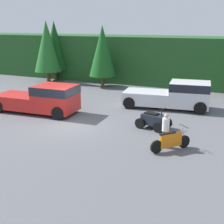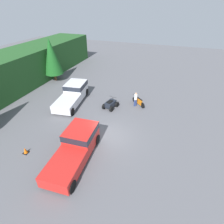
{
  "view_description": "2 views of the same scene",
  "coord_description": "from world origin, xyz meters",
  "px_view_note": "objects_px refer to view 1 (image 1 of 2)",
  "views": [
    {
      "loc": [
        9.45,
        -14.86,
        5.81
      ],
      "look_at": [
        2.46,
        0.65,
        0.95
      ],
      "focal_mm": 50.0,
      "sensor_mm": 36.0,
      "label": 1
    },
    {
      "loc": [
        -11.31,
        -4.25,
        10.39
      ],
      "look_at": [
        2.46,
        0.65,
        0.95
      ],
      "focal_mm": 28.0,
      "sensor_mm": 36.0,
      "label": 2
    }
  ],
  "objects_px": {
    "pickup_truck_second": "(175,94)",
    "quad_atv": "(154,120)",
    "rider_person": "(166,129)",
    "traffic_cone": "(62,95)",
    "dirt_bike": "(171,141)",
    "pickup_truck_red": "(43,98)"
  },
  "relations": [
    {
      "from": "traffic_cone",
      "to": "rider_person",
      "type": "bearing_deg",
      "value": -32.79
    },
    {
      "from": "pickup_truck_red",
      "to": "traffic_cone",
      "type": "xyz_separation_m",
      "value": [
        -1.22,
        4.02,
        -0.76
      ]
    },
    {
      "from": "pickup_truck_red",
      "to": "traffic_cone",
      "type": "distance_m",
      "value": 4.27
    },
    {
      "from": "quad_atv",
      "to": "traffic_cone",
      "type": "height_order",
      "value": "quad_atv"
    },
    {
      "from": "pickup_truck_second",
      "to": "traffic_cone",
      "type": "relative_size",
      "value": 11.2
    },
    {
      "from": "pickup_truck_second",
      "to": "traffic_cone",
      "type": "distance_m",
      "value": 8.98
    },
    {
      "from": "pickup_truck_second",
      "to": "dirt_bike",
      "type": "relative_size",
      "value": 3.55
    },
    {
      "from": "quad_atv",
      "to": "pickup_truck_red",
      "type": "bearing_deg",
      "value": -166.96
    },
    {
      "from": "pickup_truck_second",
      "to": "rider_person",
      "type": "height_order",
      "value": "pickup_truck_second"
    },
    {
      "from": "pickup_truck_red",
      "to": "traffic_cone",
      "type": "height_order",
      "value": "pickup_truck_red"
    },
    {
      "from": "quad_atv",
      "to": "rider_person",
      "type": "xyz_separation_m",
      "value": [
        1.35,
        -2.53,
        0.47
      ]
    },
    {
      "from": "pickup_truck_red",
      "to": "quad_atv",
      "type": "height_order",
      "value": "pickup_truck_red"
    },
    {
      "from": "pickup_truck_second",
      "to": "traffic_cone",
      "type": "height_order",
      "value": "pickup_truck_second"
    },
    {
      "from": "rider_person",
      "to": "traffic_cone",
      "type": "height_order",
      "value": "rider_person"
    },
    {
      "from": "quad_atv",
      "to": "rider_person",
      "type": "height_order",
      "value": "rider_person"
    },
    {
      "from": "traffic_cone",
      "to": "pickup_truck_red",
      "type": "bearing_deg",
      "value": -73.17
    },
    {
      "from": "pickup_truck_second",
      "to": "quad_atv",
      "type": "height_order",
      "value": "pickup_truck_second"
    },
    {
      "from": "quad_atv",
      "to": "traffic_cone",
      "type": "distance_m",
      "value": 9.72
    },
    {
      "from": "pickup_truck_second",
      "to": "dirt_bike",
      "type": "distance_m",
      "value": 7.78
    },
    {
      "from": "dirt_bike",
      "to": "traffic_cone",
      "type": "xyz_separation_m",
      "value": [
        -10.53,
        6.85,
        -0.21
      ]
    },
    {
      "from": "quad_atv",
      "to": "traffic_cone",
      "type": "bearing_deg",
      "value": 168.63
    },
    {
      "from": "dirt_bike",
      "to": "traffic_cone",
      "type": "relative_size",
      "value": 3.15
    }
  ]
}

